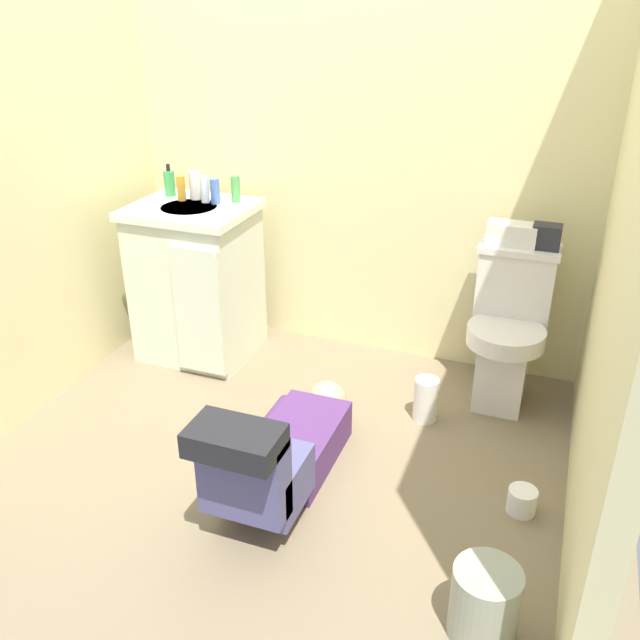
# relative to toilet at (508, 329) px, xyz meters

# --- Properties ---
(ground_plane) EXTENTS (2.88, 2.97, 0.04)m
(ground_plane) POSITION_rel_toilet_xyz_m (-0.85, -0.72, -0.39)
(ground_plane) COLOR #7D6C53
(wall_back) EXTENTS (2.54, 0.08, 2.40)m
(wall_back) POSITION_rel_toilet_xyz_m (-0.85, 0.31, 0.83)
(wall_back) COLOR beige
(wall_back) RESTS_ON ground_plane
(wall_left) EXTENTS (0.08, 1.97, 2.40)m
(wall_left) POSITION_rel_toilet_xyz_m (-2.07, -0.72, 0.83)
(wall_left) COLOR beige
(wall_left) RESTS_ON ground_plane
(toilet) EXTENTS (0.36, 0.46, 0.75)m
(toilet) POSITION_rel_toilet_xyz_m (0.00, 0.00, 0.00)
(toilet) COLOR silver
(toilet) RESTS_ON ground_plane
(vanity_cabinet) EXTENTS (0.60, 0.53, 0.82)m
(vanity_cabinet) POSITION_rel_toilet_xyz_m (-1.59, -0.10, 0.05)
(vanity_cabinet) COLOR silver
(vanity_cabinet) RESTS_ON ground_plane
(faucet) EXTENTS (0.02, 0.02, 0.10)m
(faucet) POSITION_rel_toilet_xyz_m (-1.59, 0.05, 0.50)
(faucet) COLOR silver
(faucet) RESTS_ON vanity_cabinet
(person_plumber) EXTENTS (0.39, 1.06, 0.52)m
(person_plumber) POSITION_rel_toilet_xyz_m (-0.73, -0.99, -0.19)
(person_plumber) COLOR #512D6B
(person_plumber) RESTS_ON ground_plane
(tissue_box) EXTENTS (0.22, 0.11, 0.10)m
(tissue_box) POSITION_rel_toilet_xyz_m (-0.04, 0.09, 0.43)
(tissue_box) COLOR silver
(tissue_box) RESTS_ON toilet
(toiletry_bag) EXTENTS (0.12, 0.09, 0.11)m
(toiletry_bag) POSITION_rel_toilet_xyz_m (0.11, 0.09, 0.44)
(toiletry_bag) COLOR #26262D
(toiletry_bag) RESTS_ON toilet
(soap_dispenser) EXTENTS (0.06, 0.06, 0.17)m
(soap_dispenser) POSITION_rel_toilet_xyz_m (-1.78, 0.03, 0.52)
(soap_dispenser) COLOR #38944D
(soap_dispenser) RESTS_ON vanity_cabinet
(bottle_amber) EXTENTS (0.04, 0.04, 0.13)m
(bottle_amber) POSITION_rel_toilet_xyz_m (-1.68, -0.03, 0.52)
(bottle_amber) COLOR gold
(bottle_amber) RESTS_ON vanity_cabinet
(bottle_white) EXTENTS (0.06, 0.06, 0.14)m
(bottle_white) POSITION_rel_toilet_xyz_m (-1.63, 0.02, 0.52)
(bottle_white) COLOR silver
(bottle_white) RESTS_ON vanity_cabinet
(bottle_clear) EXTENTS (0.04, 0.04, 0.13)m
(bottle_clear) POSITION_rel_toilet_xyz_m (-1.55, -0.01, 0.52)
(bottle_clear) COLOR silver
(bottle_clear) RESTS_ON vanity_cabinet
(bottle_blue) EXTENTS (0.05, 0.05, 0.13)m
(bottle_blue) POSITION_rel_toilet_xyz_m (-1.49, -0.02, 0.52)
(bottle_blue) COLOR #4666BA
(bottle_blue) RESTS_ON vanity_cabinet
(bottle_green) EXTENTS (0.05, 0.05, 0.13)m
(bottle_green) POSITION_rel_toilet_xyz_m (-1.41, 0.04, 0.52)
(bottle_green) COLOR #519F51
(bottle_green) RESTS_ON vanity_cabinet
(trash_can) EXTENTS (0.21, 0.21, 0.25)m
(trash_can) POSITION_rel_toilet_xyz_m (0.12, -1.40, -0.24)
(trash_can) COLOR #989C8A
(trash_can) RESTS_ON ground_plane
(paper_towel_roll) EXTENTS (0.11, 0.11, 0.21)m
(paper_towel_roll) POSITION_rel_toilet_xyz_m (-0.30, -0.32, -0.26)
(paper_towel_roll) COLOR white
(paper_towel_roll) RESTS_ON ground_plane
(toilet_paper_roll) EXTENTS (0.11, 0.11, 0.10)m
(toilet_paper_roll) POSITION_rel_toilet_xyz_m (0.18, -0.80, -0.32)
(toilet_paper_roll) COLOR white
(toilet_paper_roll) RESTS_ON ground_plane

